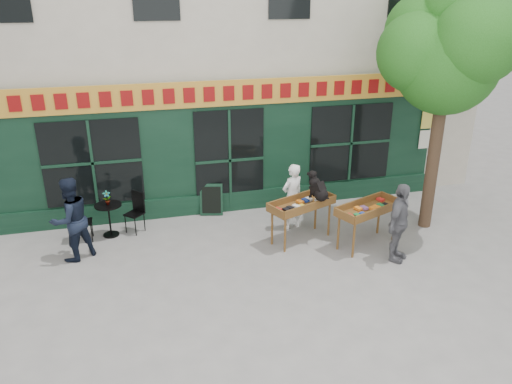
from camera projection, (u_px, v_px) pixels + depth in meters
ground at (253, 253)px, 10.65m from camera, size 80.00×80.00×0.00m
building at (201, 0)px, 14.15m from camera, size 14.00×7.26×10.00m
street_tree at (449, 47)px, 10.44m from camera, size 3.05×2.90×5.60m
book_cart_center at (302, 206)px, 10.93m from camera, size 1.62×1.15×0.99m
dog at (318, 186)px, 10.79m from camera, size 0.54×0.68×0.60m
woman at (292, 197)px, 11.52m from camera, size 0.68×0.57×1.58m
book_cart_right at (368, 211)px, 10.71m from camera, size 1.62×1.14×0.99m
man_right at (399, 223)px, 10.10m from camera, size 1.00×0.96×1.68m
bistro_table at (109, 214)px, 11.23m from camera, size 0.60×0.60×0.76m
bistro_chair_left at (79, 218)px, 10.98m from camera, size 0.37×0.36×0.95m
bistro_chair_right at (136, 208)px, 11.47m from camera, size 0.51×0.51×0.95m
potted_plant at (107, 198)px, 11.08m from camera, size 0.20×0.16×0.33m
man_left at (71, 219)px, 10.13m from camera, size 1.10×1.05×1.78m
chalkboard at (211, 200)px, 12.34m from camera, size 0.59×0.31×0.79m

